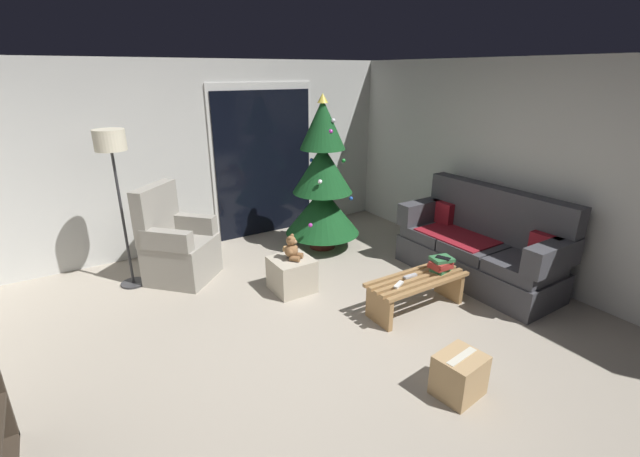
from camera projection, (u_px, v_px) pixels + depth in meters
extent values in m
plane|color=#9E9384|center=(324.00, 347.00, 3.87)|extent=(7.00, 7.00, 0.00)
cube|color=beige|center=(204.00, 156.00, 5.87)|extent=(5.72, 0.12, 2.50)
cube|color=beige|center=(536.00, 174.00, 4.87)|extent=(0.12, 6.00, 2.50)
cube|color=silver|center=(264.00, 161.00, 6.29)|extent=(1.60, 0.02, 2.20)
cube|color=black|center=(265.00, 165.00, 6.30)|extent=(1.50, 0.02, 2.10)
cube|color=#3D3D42|center=(474.00, 266.00, 5.09)|extent=(0.79, 1.91, 0.34)
cube|color=#3D3D42|center=(525.00, 267.00, 4.51)|extent=(0.69, 0.61, 0.14)
cube|color=#3D3D42|center=(476.00, 248.00, 4.99)|extent=(0.69, 0.61, 0.14)
cube|color=#3D3D42|center=(436.00, 232.00, 5.48)|extent=(0.69, 0.61, 0.14)
cube|color=#3D3D42|center=(498.00, 213.00, 5.03)|extent=(0.23, 1.90, 0.60)
cube|color=#3D3D42|center=(553.00, 256.00, 4.25)|extent=(0.76, 0.21, 0.28)
cube|color=#3D3D42|center=(424.00, 211.00, 5.62)|extent=(0.76, 0.21, 0.28)
cube|color=maroon|center=(458.00, 235.00, 5.15)|extent=(0.61, 0.91, 0.02)
cube|color=maroon|center=(545.00, 247.00, 4.46)|extent=(0.12, 0.32, 0.28)
cube|color=maroon|center=(442.00, 212.00, 5.56)|extent=(0.12, 0.32, 0.28)
cube|color=#9E7547|center=(430.00, 286.00, 4.23)|extent=(1.10, 0.05, 0.04)
cube|color=#9E7547|center=(424.00, 283.00, 4.30)|extent=(1.10, 0.05, 0.04)
cube|color=#9E7547|center=(417.00, 279.00, 4.37)|extent=(1.10, 0.05, 0.04)
cube|color=#9E7547|center=(411.00, 276.00, 4.44)|extent=(1.10, 0.05, 0.04)
cube|color=#9E7547|center=(405.00, 273.00, 4.51)|extent=(1.10, 0.05, 0.04)
cube|color=#9E7547|center=(379.00, 308.00, 4.19)|extent=(0.05, 0.36, 0.33)
cube|color=#9E7547|center=(449.00, 283.00, 4.68)|extent=(0.05, 0.36, 0.33)
cube|color=silver|center=(399.00, 285.00, 4.20)|extent=(0.16, 0.10, 0.02)
cube|color=#ADADB2|center=(410.00, 276.00, 4.37)|extent=(0.16, 0.05, 0.02)
cube|color=#337042|center=(440.00, 269.00, 4.51)|extent=(0.22, 0.18, 0.04)
cube|color=#A32D28|center=(440.00, 266.00, 4.48)|extent=(0.22, 0.18, 0.04)
cube|color=#A32D28|center=(441.00, 263.00, 4.47)|extent=(0.25, 0.19, 0.04)
cube|color=#337042|center=(442.00, 259.00, 4.47)|extent=(0.25, 0.21, 0.04)
cube|color=black|center=(443.00, 258.00, 4.44)|extent=(0.12, 0.16, 0.01)
cylinder|color=#4C1E19|center=(322.00, 243.00, 6.07)|extent=(0.36, 0.36, 0.10)
cylinder|color=brown|center=(322.00, 236.00, 6.03)|extent=(0.08, 0.08, 0.12)
cone|color=#14471E|center=(322.00, 210.00, 5.90)|extent=(1.02, 1.02, 0.64)
cone|color=#14471E|center=(323.00, 169.00, 5.70)|extent=(0.81, 0.81, 0.64)
cone|color=#14471E|center=(323.00, 124.00, 5.50)|extent=(0.60, 0.60, 0.64)
sphere|color=blue|center=(323.00, 172.00, 6.06)|extent=(0.06, 0.06, 0.06)
sphere|color=#B233A5|center=(310.00, 225.00, 5.51)|extent=(0.06, 0.06, 0.06)
sphere|color=#1E8C33|center=(335.00, 212.00, 6.39)|extent=(0.06, 0.06, 0.06)
sphere|color=white|center=(333.00, 120.00, 5.42)|extent=(0.06, 0.06, 0.06)
sphere|color=blue|center=(340.00, 149.00, 5.53)|extent=(0.06, 0.06, 0.06)
sphere|color=white|center=(320.00, 182.00, 5.43)|extent=(0.06, 0.06, 0.06)
sphere|color=#1E8C33|center=(336.00, 140.00, 5.68)|extent=(0.06, 0.06, 0.06)
sphere|color=#1E8C33|center=(344.00, 161.00, 5.69)|extent=(0.06, 0.06, 0.06)
sphere|color=blue|center=(351.00, 198.00, 5.97)|extent=(0.06, 0.06, 0.06)
sphere|color=#B233A5|center=(331.00, 131.00, 5.38)|extent=(0.06, 0.06, 0.06)
sphere|color=blue|center=(312.00, 160.00, 5.91)|extent=(0.06, 0.06, 0.06)
sphere|color=#1E8C33|center=(310.00, 145.00, 5.76)|extent=(0.06, 0.06, 0.06)
cone|color=#EAD14C|center=(323.00, 98.00, 5.39)|extent=(0.14, 0.14, 0.12)
cube|color=gray|center=(183.00, 266.00, 5.12)|extent=(0.96, 0.96, 0.31)
cube|color=gray|center=(181.00, 247.00, 5.03)|extent=(0.96, 0.96, 0.18)
cube|color=gray|center=(156.00, 212.00, 4.95)|extent=(0.60, 0.59, 0.64)
cube|color=gray|center=(193.00, 224.00, 5.21)|extent=(0.50, 0.52, 0.22)
cube|color=gray|center=(167.00, 240.00, 4.70)|extent=(0.50, 0.52, 0.22)
cylinder|color=#2D2D30|center=(134.00, 283.00, 5.02)|extent=(0.28, 0.28, 0.02)
cylinder|color=#2D2D30|center=(123.00, 220.00, 4.75)|extent=(0.03, 0.03, 1.55)
cylinder|color=beige|center=(110.00, 140.00, 4.44)|extent=(0.32, 0.32, 0.22)
cube|color=#B2A893|center=(292.00, 274.00, 4.83)|extent=(0.44, 0.44, 0.38)
cylinder|color=brown|center=(298.00, 255.00, 4.78)|extent=(0.12, 0.13, 0.06)
cylinder|color=brown|center=(295.00, 259.00, 4.69)|extent=(0.12, 0.13, 0.06)
sphere|color=brown|center=(291.00, 251.00, 4.73)|extent=(0.15, 0.15, 0.15)
sphere|color=brown|center=(291.00, 241.00, 4.69)|extent=(0.11, 0.11, 0.11)
sphere|color=#A37A51|center=(295.00, 242.00, 4.68)|extent=(0.04, 0.04, 0.04)
sphere|color=brown|center=(292.00, 235.00, 4.71)|extent=(0.04, 0.04, 0.04)
sphere|color=brown|center=(290.00, 238.00, 4.64)|extent=(0.04, 0.04, 0.04)
sphere|color=brown|center=(295.00, 248.00, 4.78)|extent=(0.06, 0.06, 0.06)
sphere|color=brown|center=(290.00, 252.00, 4.66)|extent=(0.06, 0.06, 0.06)
cylinder|color=tan|center=(293.00, 263.00, 5.49)|extent=(0.09, 0.12, 0.06)
cylinder|color=tan|center=(288.00, 266.00, 5.42)|extent=(0.09, 0.12, 0.06)
sphere|color=tan|center=(287.00, 258.00, 5.47)|extent=(0.15, 0.15, 0.15)
sphere|color=tan|center=(287.00, 250.00, 5.43)|extent=(0.11, 0.11, 0.11)
sphere|color=tan|center=(290.00, 252.00, 5.40)|extent=(0.04, 0.04, 0.04)
sphere|color=tan|center=(289.00, 245.00, 5.44)|extent=(0.04, 0.04, 0.04)
sphere|color=tan|center=(284.00, 247.00, 5.38)|extent=(0.04, 0.04, 0.04)
sphere|color=tan|center=(292.00, 256.00, 5.50)|extent=(0.06, 0.06, 0.06)
sphere|color=tan|center=(284.00, 260.00, 5.40)|extent=(0.06, 0.06, 0.06)
cube|color=tan|center=(459.00, 375.00, 3.27)|extent=(0.39, 0.34, 0.34)
cube|color=beige|center=(462.00, 356.00, 3.21)|extent=(0.32, 0.10, 0.00)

